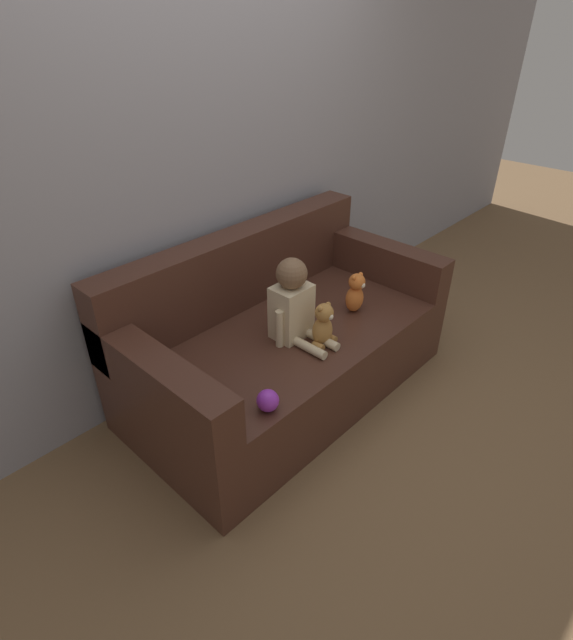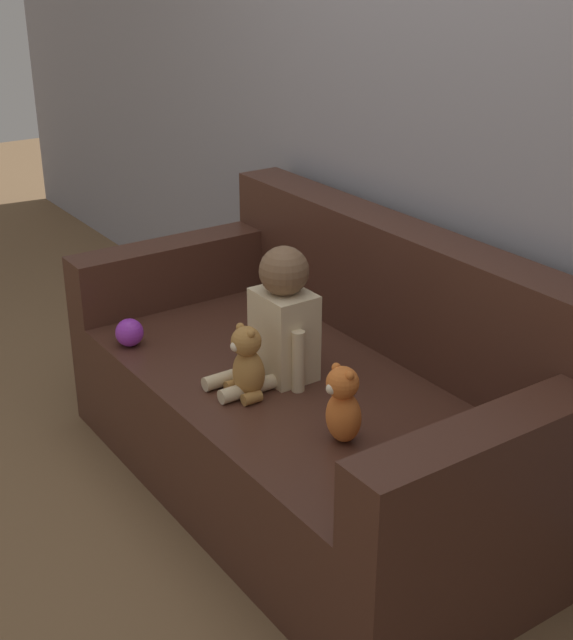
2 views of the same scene
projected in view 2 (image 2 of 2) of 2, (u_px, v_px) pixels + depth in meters
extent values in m
plane|color=brown|center=(309.00, 486.00, 3.11)|extent=(12.00, 12.00, 0.00)
cube|color=#93939E|center=(454.00, 92.00, 2.88)|extent=(8.00, 0.05, 2.60)
cube|color=#47281E|center=(310.00, 432.00, 3.02)|extent=(1.83, 0.95, 0.43)
cube|color=#47281E|center=(402.00, 289.00, 3.05)|extent=(1.83, 0.18, 0.44)
cube|color=#47281E|center=(187.00, 268.00, 3.52)|extent=(0.16, 0.95, 0.24)
cube|color=#47281E|center=(503.00, 458.00, 2.26)|extent=(0.16, 0.95, 0.24)
cube|color=beige|center=(284.00, 334.00, 2.88)|extent=(0.20, 0.15, 0.30)
sphere|color=brown|center=(284.00, 271.00, 2.79)|extent=(0.16, 0.16, 0.16)
cylinder|color=beige|center=(231.00, 377.00, 2.88)|extent=(0.05, 0.19, 0.05)
cylinder|color=beige|center=(247.00, 389.00, 2.80)|extent=(0.05, 0.19, 0.05)
cylinder|color=beige|center=(259.00, 336.00, 2.97)|extent=(0.04, 0.04, 0.21)
cylinder|color=beige|center=(298.00, 361.00, 2.80)|extent=(0.04, 0.04, 0.21)
ellipsoid|color=#AD7A3D|center=(248.00, 373.00, 2.78)|extent=(0.12, 0.10, 0.16)
sphere|color=#AD7A3D|center=(246.00, 341.00, 2.74)|extent=(0.10, 0.10, 0.10)
sphere|color=#AD7A3D|center=(240.00, 327.00, 2.74)|extent=(0.03, 0.03, 0.03)
sphere|color=#AD7A3D|center=(251.00, 334.00, 2.70)|extent=(0.03, 0.03, 0.03)
sphere|color=beige|center=(235.00, 346.00, 2.72)|extent=(0.03, 0.03, 0.03)
cylinder|color=#AD7A3D|center=(235.00, 385.00, 2.84)|extent=(0.04, 0.06, 0.04)
cylinder|color=#AD7A3D|center=(252.00, 398.00, 2.76)|extent=(0.04, 0.06, 0.04)
ellipsoid|color=orange|center=(343.00, 417.00, 2.54)|extent=(0.12, 0.09, 0.16)
sphere|color=orange|center=(343.00, 383.00, 2.49)|extent=(0.09, 0.09, 0.09)
sphere|color=orange|center=(336.00, 367.00, 2.50)|extent=(0.03, 0.03, 0.03)
sphere|color=orange|center=(350.00, 376.00, 2.45)|extent=(0.03, 0.03, 0.03)
sphere|color=beige|center=(332.00, 389.00, 2.47)|extent=(0.03, 0.03, 0.03)
sphere|color=purple|center=(129.00, 333.00, 3.13)|extent=(0.10, 0.10, 0.10)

